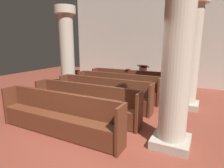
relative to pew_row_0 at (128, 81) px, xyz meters
name	(u,v)px	position (x,y,z in m)	size (l,w,h in m)	color
ground_plane	(99,133)	(0.81, -3.70, -0.50)	(19.20, 19.20, 0.00)	brown
back_wall	(162,39)	(0.81, 2.38, 1.75)	(10.00, 0.16, 4.50)	beige
pew_row_0	(128,81)	(0.00, 0.00, 0.00)	(3.23, 0.46, 0.95)	brown
pew_row_1	(117,86)	(0.00, -1.03, 0.00)	(3.23, 0.46, 0.95)	brown
pew_row_2	(103,92)	(0.00, -2.06, 0.00)	(3.23, 0.47, 0.95)	brown
pew_row_3	(85,101)	(0.00, -3.09, 0.00)	(3.23, 0.46, 0.95)	brown
pew_row_4	(58,113)	(0.00, -4.13, 0.00)	(3.23, 0.46, 0.95)	brown
pillar_aisle_side	(190,51)	(2.40, -0.82, 1.32)	(0.84, 0.84, 3.49)	#B6AD9A
pillar_far_side	(67,49)	(-2.35, -0.98, 1.32)	(0.84, 0.84, 3.49)	#B6AD9A
pillar_aisle_rear	(177,56)	(2.40, -3.46, 1.32)	(0.79, 0.79, 3.49)	#B6AD9A
lectern	(143,78)	(0.27, 1.18, -0.05)	(0.48, 0.45, 1.08)	#411E13
hymn_book	(128,69)	(-0.07, 0.18, 0.46)	(0.14, 0.22, 0.03)	maroon
kneeler_box_red	(172,98)	(1.92, -0.49, -0.36)	(0.41, 0.27, 0.28)	maroon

